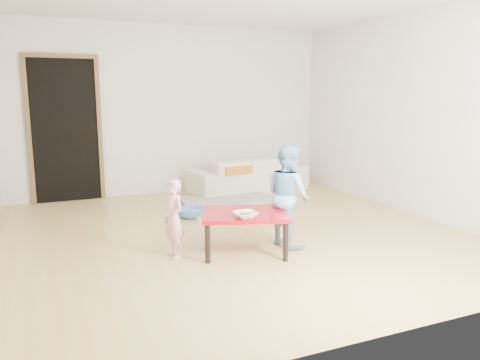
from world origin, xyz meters
TOP-DOWN VIEW (x-y plane):
  - floor at (0.00, 0.00)m, footprint 5.00×5.00m
  - back_wall at (0.00, 2.50)m, footprint 5.00×0.02m
  - right_wall at (2.50, 0.00)m, footprint 0.02×5.00m
  - doorway at (-1.60, 2.48)m, footprint 1.02×0.08m
  - sofa at (1.11, 2.05)m, footprint 1.97×0.96m
  - cushion at (0.73, 1.82)m, footprint 0.55×0.51m
  - red_table at (-0.14, -0.65)m, footprint 0.99×0.86m
  - bowl at (-0.22, -0.84)m, footprint 0.22×0.22m
  - broccoli at (-0.22, -0.84)m, footprint 0.12×0.12m
  - child_pink at (-0.82, -0.49)m, footprint 0.25×0.31m
  - child_blue at (0.37, -0.58)m, footprint 0.46×0.56m
  - basin at (-0.23, 0.85)m, footprint 0.39×0.39m
  - blanket at (0.47, 1.19)m, footprint 1.35×1.15m

SIDE VIEW (x-z plane):
  - floor at x=0.00m, z-range -0.01..0.01m
  - blanket at x=0.47m, z-range 0.00..0.06m
  - basin at x=-0.23m, z-range 0.00..0.12m
  - red_table at x=-0.14m, z-range 0.00..0.42m
  - sofa at x=1.11m, z-range 0.00..0.55m
  - child_pink at x=-0.82m, z-range 0.00..0.76m
  - cushion at x=0.73m, z-range 0.37..0.49m
  - bowl at x=-0.22m, z-range 0.42..0.47m
  - broccoli at x=-0.22m, z-range 0.42..0.47m
  - child_blue at x=0.37m, z-range 0.00..1.05m
  - doorway at x=-1.60m, z-range -0.03..2.08m
  - back_wall at x=0.00m, z-range 0.00..2.60m
  - right_wall at x=2.50m, z-range 0.00..2.60m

